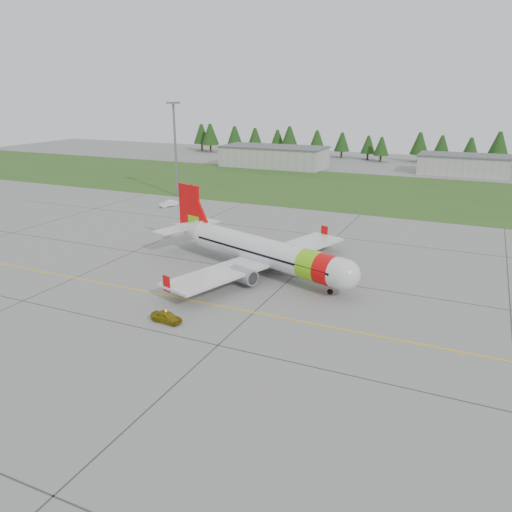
% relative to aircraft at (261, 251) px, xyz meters
% --- Properties ---
extents(ground, '(320.00, 320.00, 0.00)m').
position_rel_aircraft_xyz_m(ground, '(-5.58, -19.90, -2.82)').
color(ground, gray).
rests_on(ground, ground).
extents(aircraft, '(31.22, 29.60, 9.79)m').
position_rel_aircraft_xyz_m(aircraft, '(0.00, 0.00, 0.00)').
color(aircraft, silver).
rests_on(aircraft, ground).
extents(follow_me_car, '(1.23, 1.42, 3.38)m').
position_rel_aircraft_xyz_m(follow_me_car, '(-2.75, -17.71, -1.13)').
color(follow_me_car, gold).
rests_on(follow_me_car, ground).
extents(service_van, '(1.81, 1.77, 4.01)m').
position_rel_aircraft_xyz_m(service_van, '(-33.17, 27.95, -0.82)').
color(service_van, silver).
rests_on(service_van, ground).
extents(grass_strip, '(320.00, 50.00, 0.03)m').
position_rel_aircraft_xyz_m(grass_strip, '(-5.58, 62.10, -2.81)').
color(grass_strip, '#30561E').
rests_on(grass_strip, ground).
extents(taxi_guideline, '(120.00, 0.25, 0.02)m').
position_rel_aircraft_xyz_m(taxi_guideline, '(-5.58, -11.90, -2.81)').
color(taxi_guideline, gold).
rests_on(taxi_guideline, ground).
extents(hangar_west, '(32.00, 14.00, 6.00)m').
position_rel_aircraft_xyz_m(hangar_west, '(-35.58, 90.10, 0.18)').
color(hangar_west, '#A8A8A3').
rests_on(hangar_west, ground).
extents(hangar_east, '(24.00, 12.00, 5.20)m').
position_rel_aircraft_xyz_m(hangar_east, '(19.42, 98.10, -0.22)').
color(hangar_east, '#A8A8A3').
rests_on(hangar_east, ground).
extents(floodlight_mast, '(0.50, 0.50, 20.00)m').
position_rel_aircraft_xyz_m(floodlight_mast, '(-37.58, 38.10, 7.18)').
color(floodlight_mast, slate).
rests_on(floodlight_mast, ground).
extents(treeline, '(160.00, 8.00, 10.00)m').
position_rel_aircraft_xyz_m(treeline, '(-5.58, 118.10, 2.18)').
color(treeline, '#1C3F14').
rests_on(treeline, ground).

